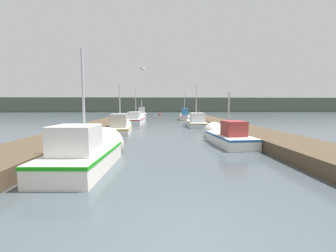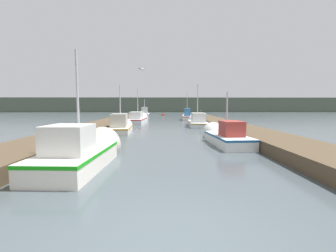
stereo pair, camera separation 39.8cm
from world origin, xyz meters
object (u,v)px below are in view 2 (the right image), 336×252
at_px(mooring_piling_1, 205,120).
at_px(fishing_boat_0, 83,152).
at_px(fishing_boat_4, 138,119).
at_px(fishing_boat_6, 145,115).
at_px(seagull_lead, 142,69).
at_px(fishing_boat_3, 197,122).
at_px(channel_buoy, 163,115).
at_px(fishing_boat_2, 121,127).
at_px(mooring_piling_0, 201,116).
at_px(fishing_boat_1, 224,136).
at_px(fishing_boat_5, 187,116).

bearing_deg(mooring_piling_1, fishing_boat_0, -115.65).
distance_m(fishing_boat_4, fishing_boat_6, 9.35).
xyz_separation_m(fishing_boat_4, seagull_lead, (1.71, -12.85, 3.87)).
relative_size(fishing_boat_0, fishing_boat_3, 0.80).
xyz_separation_m(fishing_boat_3, fishing_boat_6, (-6.47, 13.39, 0.15)).
bearing_deg(channel_buoy, mooring_piling_1, -78.78).
bearing_deg(fishing_boat_2, fishing_boat_0, -90.25).
bearing_deg(seagull_lead, fishing_boat_2, 76.31).
height_order(fishing_boat_6, mooring_piling_0, fishing_boat_6).
relative_size(fishing_boat_3, mooring_piling_0, 4.35).
bearing_deg(channel_buoy, fishing_boat_1, -83.85).
height_order(fishing_boat_5, mooring_piling_0, fishing_boat_5).
xyz_separation_m(fishing_boat_3, mooring_piling_1, (0.82, 0.03, 0.23)).
xyz_separation_m(fishing_boat_0, seagull_lead, (1.58, 5.97, 3.83)).
bearing_deg(fishing_boat_3, fishing_boat_5, 93.15).
relative_size(fishing_boat_1, fishing_boat_5, 0.85).
distance_m(fishing_boat_0, fishing_boat_5, 24.88).
distance_m(mooring_piling_0, mooring_piling_1, 4.44).
distance_m(fishing_boat_3, seagull_lead, 10.73).
bearing_deg(fishing_boat_0, fishing_boat_2, 95.54).
height_order(fishing_boat_5, fishing_boat_6, fishing_boat_5).
distance_m(fishing_boat_5, mooring_piling_0, 4.99).
bearing_deg(seagull_lead, fishing_boat_4, 54.29).
xyz_separation_m(fishing_boat_0, fishing_boat_6, (-0.18, 28.17, 0.07)).
height_order(fishing_boat_1, mooring_piling_1, fishing_boat_1).
relative_size(fishing_boat_5, mooring_piling_1, 4.52).
distance_m(fishing_boat_2, seagull_lead, 5.66).
relative_size(fishing_boat_2, fishing_boat_5, 0.82).
height_order(fishing_boat_2, fishing_boat_4, fishing_boat_4).
height_order(fishing_boat_0, fishing_boat_4, fishing_boat_4).
xyz_separation_m(mooring_piling_0, seagull_lead, (-5.81, -13.27, 3.60)).
distance_m(fishing_boat_3, mooring_piling_0, 4.60).
bearing_deg(fishing_boat_5, seagull_lead, -100.26).
xyz_separation_m(fishing_boat_6, mooring_piling_0, (7.57, -8.93, 0.16)).
height_order(fishing_boat_1, fishing_boat_6, fishing_boat_6).
height_order(fishing_boat_5, seagull_lead, seagull_lead).
bearing_deg(fishing_boat_4, seagull_lead, -79.17).
relative_size(fishing_boat_4, fishing_boat_6, 1.35).
relative_size(fishing_boat_4, channel_buoy, 6.22).
bearing_deg(fishing_boat_1, fishing_boat_0, -149.27).
xyz_separation_m(fishing_boat_3, fishing_boat_4, (-6.42, 4.03, 0.03)).
xyz_separation_m(mooring_piling_1, channel_buoy, (-4.33, 21.82, -0.48)).
relative_size(fishing_boat_1, fishing_boat_6, 1.02).
xyz_separation_m(mooring_piling_0, channel_buoy, (-4.60, 17.39, -0.55)).
xyz_separation_m(fishing_boat_1, fishing_boat_2, (-6.73, 5.22, 0.04)).
bearing_deg(fishing_boat_2, fishing_boat_3, 34.56).
bearing_deg(fishing_boat_2, mooring_piling_1, 31.57).
relative_size(fishing_boat_4, seagull_lead, 13.11).
relative_size(fishing_boat_2, fishing_boat_3, 0.76).
bearing_deg(fishing_boat_3, fishing_boat_1, -87.37).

